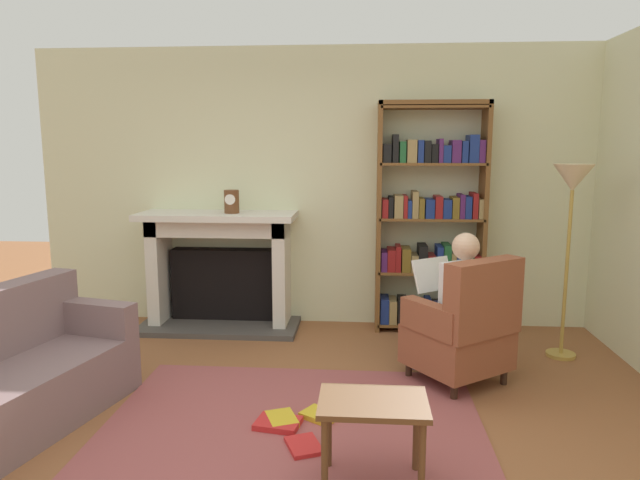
{
  "coord_description": "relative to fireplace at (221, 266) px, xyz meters",
  "views": [
    {
      "loc": [
        0.43,
        -3.09,
        1.75
      ],
      "look_at": [
        0.1,
        1.2,
        1.05
      ],
      "focal_mm": 32.14,
      "sensor_mm": 36.0,
      "label": 1
    }
  ],
  "objects": [
    {
      "name": "ground",
      "position": [
        0.96,
        -2.3,
        -0.6
      ],
      "size": [
        14.0,
        14.0,
        0.0
      ],
      "primitive_type": "plane",
      "color": "brown"
    },
    {
      "name": "back_wall",
      "position": [
        0.96,
        0.25,
        0.75
      ],
      "size": [
        5.6,
        0.1,
        2.7
      ],
      "primitive_type": "cube",
      "color": "beige",
      "rests_on": "ground"
    },
    {
      "name": "area_rug",
      "position": [
        0.96,
        -2.0,
        -0.59
      ],
      "size": [
        2.4,
        1.8,
        0.01
      ],
      "primitive_type": "cube",
      "color": "#994B49",
      "rests_on": "ground"
    },
    {
      "name": "fireplace",
      "position": [
        0.0,
        0.0,
        0.0
      ],
      "size": [
        1.53,
        0.64,
        1.13
      ],
      "color": "#4C4742",
      "rests_on": "ground"
    },
    {
      "name": "mantel_clock",
      "position": [
        0.15,
        -0.1,
        0.65
      ],
      "size": [
        0.14,
        0.14,
        0.22
      ],
      "color": "brown",
      "rests_on": "fireplace"
    },
    {
      "name": "bookshelf",
      "position": [
        2.02,
        0.03,
        0.43
      ],
      "size": [
        1.01,
        0.32,
        2.17
      ],
      "color": "brown",
      "rests_on": "ground"
    },
    {
      "name": "armchair_reading",
      "position": [
        2.14,
        -1.26,
        -0.17
      ],
      "size": [
        0.88,
        0.88,
        0.97
      ],
      "rotation": [
        0.0,
        0.0,
        3.78
      ],
      "color": "#331E14",
      "rests_on": "ground"
    },
    {
      "name": "seated_reader",
      "position": [
        2.07,
        -1.17,
        0.03
      ],
      "size": [
        0.56,
        0.59,
        1.14
      ],
      "rotation": [
        0.0,
        0.0,
        3.78
      ],
      "color": "white",
      "rests_on": "ground"
    },
    {
      "name": "sofa_floral",
      "position": [
        -0.83,
        -2.22,
        -0.28
      ],
      "size": [
        1.09,
        1.82,
        0.85
      ],
      "rotation": [
        0.0,
        0.0,
        1.34
      ],
      "color": "#7A6161",
      "rests_on": "ground"
    },
    {
      "name": "side_table",
      "position": [
        1.45,
        -2.62,
        -0.2
      ],
      "size": [
        0.56,
        0.39,
        0.47
      ],
      "color": "brown",
      "rests_on": "ground"
    },
    {
      "name": "scattered_books",
      "position": [
        0.96,
        -2.05,
        -0.57
      ],
      "size": [
        0.55,
        0.66,
        0.04
      ],
      "color": "red",
      "rests_on": "area_rug"
    },
    {
      "name": "floor_lamp",
      "position": [
        3.07,
        -0.62,
        0.77
      ],
      "size": [
        0.32,
        0.32,
        1.62
      ],
      "color": "#B7933F",
      "rests_on": "ground"
    }
  ]
}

